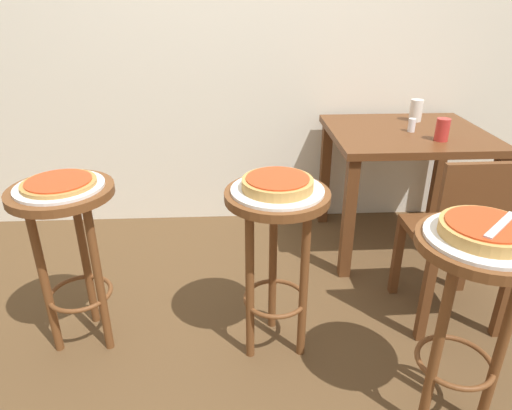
{
  "coord_description": "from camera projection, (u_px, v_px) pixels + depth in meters",
  "views": [
    {
      "loc": [
        -0.1,
        -1.31,
        1.46
      ],
      "look_at": [
        -0.02,
        0.35,
        0.67
      ],
      "focal_mm": 32.48,
      "sensor_mm": 36.0,
      "label": 1
    }
  ],
  "objects": [
    {
      "name": "ground_plane",
      "position": [
        265.0,
        398.0,
        1.82
      ],
      "size": [
        6.0,
        6.0,
        0.0
      ],
      "primitive_type": "plane",
      "color": "brown"
    },
    {
      "name": "stool_foreground",
      "position": [
        471.0,
        290.0,
        1.52
      ],
      "size": [
        0.41,
        0.41,
        0.75
      ],
      "color": "brown",
      "rests_on": "ground_plane"
    },
    {
      "name": "serving_plate_foreground",
      "position": [
        484.0,
        238.0,
        1.44
      ],
      "size": [
        0.36,
        0.36,
        0.01
      ],
      "primitive_type": "cylinder",
      "color": "silver",
      "rests_on": "stool_foreground"
    },
    {
      "name": "pizza_foreground",
      "position": [
        486.0,
        230.0,
        1.42
      ],
      "size": [
        0.28,
        0.28,
        0.05
      ],
      "color": "tan",
      "rests_on": "serving_plate_foreground"
    },
    {
      "name": "stool_middle",
      "position": [
        276.0,
        235.0,
        1.86
      ],
      "size": [
        0.41,
        0.41,
        0.75
      ],
      "color": "brown",
      "rests_on": "ground_plane"
    },
    {
      "name": "serving_plate_middle",
      "position": [
        277.0,
        190.0,
        1.77
      ],
      "size": [
        0.36,
        0.36,
        0.01
      ],
      "primitive_type": "cylinder",
      "color": "white",
      "rests_on": "stool_middle"
    },
    {
      "name": "pizza_middle",
      "position": [
        278.0,
        183.0,
        1.76
      ],
      "size": [
        0.27,
        0.27,
        0.05
      ],
      "color": "tan",
      "rests_on": "serving_plate_middle"
    },
    {
      "name": "stool_leftside",
      "position": [
        68.0,
        231.0,
        1.89
      ],
      "size": [
        0.41,
        0.41,
        0.75
      ],
      "color": "brown",
      "rests_on": "ground_plane"
    },
    {
      "name": "serving_plate_leftside",
      "position": [
        60.0,
        187.0,
        1.8
      ],
      "size": [
        0.34,
        0.34,
        0.01
      ],
      "primitive_type": "cylinder",
      "color": "silver",
      "rests_on": "stool_leftside"
    },
    {
      "name": "pizza_leftside",
      "position": [
        59.0,
        183.0,
        1.8
      ],
      "size": [
        0.28,
        0.28,
        0.02
      ],
      "color": "#B78442",
      "rests_on": "serving_plate_leftside"
    },
    {
      "name": "dining_table",
      "position": [
        405.0,
        151.0,
        2.65
      ],
      "size": [
        0.87,
        0.76,
        0.73
      ],
      "color": "#5B3319",
      "rests_on": "ground_plane"
    },
    {
      "name": "cup_near_edge",
      "position": [
        442.0,
        130.0,
        2.41
      ],
      "size": [
        0.07,
        0.07,
        0.12
      ],
      "primitive_type": "cylinder",
      "color": "red",
      "rests_on": "dining_table"
    },
    {
      "name": "cup_far_edge",
      "position": [
        416.0,
        110.0,
        2.76
      ],
      "size": [
        0.07,
        0.07,
        0.13
      ],
      "primitive_type": "cylinder",
      "color": "silver",
      "rests_on": "dining_table"
    },
    {
      "name": "condiment_shaker",
      "position": [
        412.0,
        125.0,
        2.57
      ],
      "size": [
        0.04,
        0.04,
        0.07
      ],
      "primitive_type": "cylinder",
      "color": "white",
      "rests_on": "dining_table"
    },
    {
      "name": "wooden_chair",
      "position": [
        464.0,
        236.0,
        2.04
      ],
      "size": [
        0.41,
        0.41,
        0.85
      ],
      "color": "#5B3319",
      "rests_on": "ground_plane"
    },
    {
      "name": "pizza_server_knife",
      "position": [
        501.0,
        225.0,
        1.4
      ],
      "size": [
        0.18,
        0.17,
        0.01
      ],
      "primitive_type": "cube",
      "rotation": [
        0.0,
        0.0,
        0.75
      ],
      "color": "silver",
      "rests_on": "pizza_foreground"
    }
  ]
}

